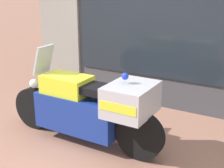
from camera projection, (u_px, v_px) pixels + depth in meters
ground_plane at (100, 148)px, 4.25m from camera, size 60.00×60.00×0.00m
window_display at (178, 82)px, 5.59m from camera, size 3.68×0.30×1.81m
paramedic_motorcycle at (90, 106)px, 4.19m from camera, size 2.43×0.69×1.32m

